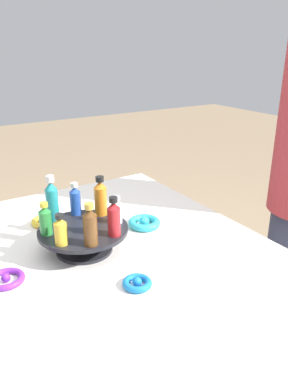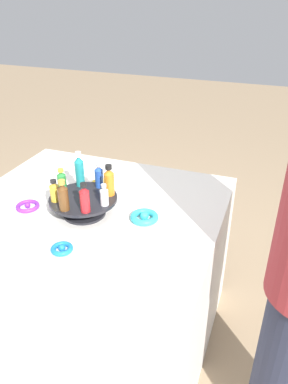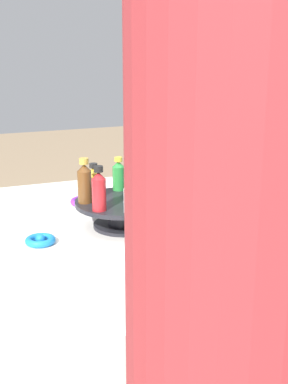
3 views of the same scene
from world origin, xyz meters
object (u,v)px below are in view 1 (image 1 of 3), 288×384
bottle_blue (75,200)px  bottle_red (114,218)px  ribbon_bow_gold (45,221)px  ribbon_bow_blue (137,283)px  display_stand (84,236)px  ribbon_bow_teal (144,223)px  bottle_teal (52,201)px  bottle_clear (117,210)px  bottle_orange (100,197)px  bottle_brown (90,226)px  bottle_gold (61,231)px  bottle_green (45,220)px  ribbon_bow_purple (6,279)px

bottle_blue → bottle_red: bearing=101.0°
ribbon_bow_gold → ribbon_bow_blue: size_ratio=1.24×
ribbon_bow_gold → display_stand: bearing=99.8°
ribbon_bow_teal → ribbon_bow_blue: (0.21, 0.29, -0.00)m
bottle_teal → ribbon_bow_gold: (-0.02, -0.16, -0.14)m
bottle_blue → ribbon_bow_gold: size_ratio=1.11×
bottle_blue → ribbon_bow_teal: 0.26m
bottle_clear → ribbon_bow_teal: size_ratio=0.79×
bottle_orange → bottle_brown: 0.20m
bottle_red → bottle_gold: bearing=-11.5°
bottle_orange → bottle_red: size_ratio=1.10×
bottle_clear → bottle_green: size_ratio=0.90×
bottle_green → bottle_gold: (-0.02, 0.08, -0.00)m
bottle_blue → ribbon_bow_purple: 0.33m
bottle_red → ribbon_bow_teal: 0.26m
bottle_blue → bottle_teal: size_ratio=0.71×
bottle_green → ribbon_bow_purple: 0.19m
bottle_orange → bottle_blue: size_ratio=1.21×
bottle_teal → bottle_gold: (0.03, 0.15, -0.03)m
display_stand → ribbon_bow_gold: bearing=-80.2°
bottle_blue → ribbon_bow_teal: (-0.23, 0.06, -0.11)m
bottle_brown → ribbon_bow_gold: size_ratio=1.27×
ribbon_bow_purple → ribbon_bow_blue: (-0.29, 0.21, 0.00)m
bottle_orange → bottle_red: bottle_orange is taller
bottle_green → bottle_gold: 0.08m
ribbon_bow_blue → bottle_teal: bearing=-73.1°
bottle_gold → ribbon_bow_teal: (-0.34, -0.10, -0.11)m
bottle_green → bottle_red: 0.20m
bottle_green → ribbon_bow_purple: size_ratio=1.01×
ribbon_bow_teal → ribbon_bow_blue: size_ratio=1.43×
bottle_red → ribbon_bow_gold: bearing=-73.1°
bottle_green → ribbon_bow_blue: bearing=119.0°
bottle_clear → bottle_teal: bearing=-34.0°
bottle_blue → bottle_brown: bottle_brown is taller
bottle_gold → bottle_red: (-0.15, 0.03, 0.01)m
ribbon_bow_teal → ribbon_bow_blue: 0.36m
bottle_teal → ribbon_bow_teal: size_ratio=1.34×
display_stand → ribbon_bow_blue: (-0.04, 0.25, -0.04)m
bottle_red → ribbon_bow_purple: size_ratio=1.21×
bottle_clear → ribbon_bow_teal: (-0.14, -0.06, -0.11)m
bottle_teal → bottle_red: size_ratio=1.27×
bottle_green → ribbon_bow_blue: 0.33m
display_stand → bottle_orange: bearing=-146.5°
bottle_brown → ribbon_bow_purple: (0.23, -0.06, -0.13)m
bottle_red → ribbon_bow_purple: bearing=-8.8°
bottle_brown → ribbon_bow_blue: bottle_brown is taller
bottle_gold → ribbon_bow_purple: 0.19m
ribbon_bow_gold → bottle_teal: bearing=83.7°
bottle_teal → bottle_blue: bearing=-169.0°
bottle_blue → bottle_gold: 0.20m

